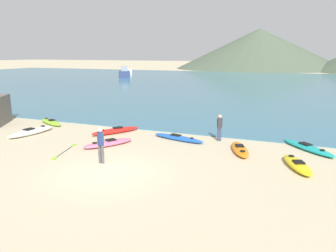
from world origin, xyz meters
The scene contains 16 objects.
ground_plane centered at (0.00, 0.00, 0.00)m, with size 400.00×400.00×0.00m, color #C6B793.
bay_water centered at (0.00, 42.56, 0.03)m, with size 160.00×70.00×0.06m, color teal.
far_hill_left centered at (-7.04, 102.71, 6.44)m, with size 54.11×54.11×12.87m, color #4C5B47.
kayak_on_sand_0 centered at (-3.26, 6.06, 0.17)m, with size 2.19×3.07×0.38m.
kayak_on_sand_1 centered at (4.63, 5.07, 0.13)m, with size 1.62×2.86×0.31m.
kayak_on_sand_2 centered at (0.95, 5.99, 0.14)m, with size 3.39×1.37×0.32m.
kayak_on_sand_3 centered at (-7.90, 3.83, 0.18)m, with size 1.10×3.31×0.41m.
kayak_on_sand_4 centered at (-2.14, 3.48, 0.15)m, with size 2.09×2.85×0.34m.
kayak_on_sand_5 centered at (7.38, 3.60, 0.15)m, with size 1.68×2.82×0.35m.
kayak_on_sand_6 centered at (-8.88, 6.66, 0.16)m, with size 2.82×1.79×0.35m.
kayak_on_sand_7 centered at (7.82, 6.69, 0.14)m, with size 2.89×3.04×0.32m.
person_near_foreground centered at (-0.86, 0.89, 0.96)m, with size 0.34×0.27×1.68m.
person_near_waterline centered at (3.15, 6.75, 0.87)m, with size 0.31×0.22×1.52m.
moored_boat_1 centered at (-26.90, 48.54, 0.85)m, with size 4.07×4.76×2.26m.
moored_boat_2 centered at (-33.66, 62.27, 0.52)m, with size 3.64×4.43×0.93m.
loose_paddle centered at (-3.61, 1.71, 0.01)m, with size 0.93×2.72×0.03m.
Camera 1 is at (7.31, -11.06, 4.88)m, focal length 35.00 mm.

